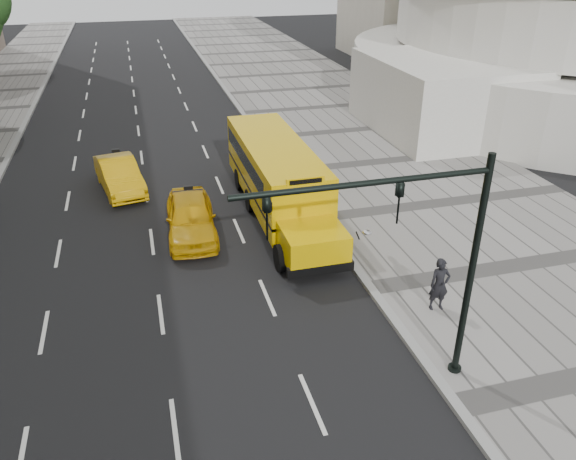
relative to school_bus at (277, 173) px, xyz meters
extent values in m
plane|color=black|center=(-4.50, -1.47, -1.76)|extent=(140.00, 140.00, 0.00)
cube|color=gray|center=(7.50, -1.47, -1.69)|extent=(12.00, 140.00, 0.15)
cube|color=gray|center=(1.50, -1.47, -1.69)|extent=(0.30, 140.00, 0.15)
cylinder|color=silver|center=(25.50, 12.53, 0.24)|extent=(32.00, 32.00, 4.00)
cube|color=silver|center=(12.50, 8.53, 0.44)|extent=(8.00, 10.00, 4.40)
cube|color=#E0AF00|center=(0.00, 0.31, 0.01)|extent=(2.50, 9.00, 2.45)
cube|color=#E0AF00|center=(0.00, -5.19, -0.66)|extent=(2.20, 2.00, 1.10)
cube|color=black|center=(0.00, -6.07, -1.21)|extent=(2.38, 0.25, 0.35)
cube|color=black|center=(0.00, 0.31, -0.51)|extent=(2.52, 9.00, 0.12)
cube|color=black|center=(0.00, -4.13, 0.49)|extent=(2.05, 0.10, 0.90)
cube|color=black|center=(0.00, 0.81, 0.49)|extent=(2.52, 7.50, 0.70)
cube|color=#E0AF00|center=(0.00, -4.14, 1.29)|extent=(1.40, 0.12, 0.28)
ellipsoid|color=silver|center=(1.52, -6.59, 0.14)|extent=(0.32, 0.32, 0.14)
cylinder|color=black|center=(1.28, -6.37, -0.06)|extent=(0.36, 0.47, 0.58)
cylinder|color=black|center=(-1.13, -4.89, -1.26)|extent=(0.30, 1.00, 1.00)
cylinder|color=black|center=(1.13, -4.89, -1.26)|extent=(0.30, 1.00, 1.00)
cylinder|color=black|center=(-1.13, 0.31, -1.26)|extent=(0.30, 1.00, 1.00)
cylinder|color=black|center=(1.13, 0.31, -1.26)|extent=(0.30, 1.00, 1.00)
cylinder|color=black|center=(-1.13, 2.81, -1.26)|extent=(0.30, 1.00, 1.00)
cylinder|color=black|center=(1.13, 2.81, -1.26)|extent=(0.30, 1.00, 1.00)
imported|color=#DCA009|center=(-3.88, -1.33, -0.96)|extent=(2.17, 4.83, 1.61)
imported|color=#DCA009|center=(-6.61, 4.14, -1.00)|extent=(2.49, 4.89, 1.54)
imported|color=black|center=(3.03, -8.70, -0.72)|extent=(0.69, 0.50, 1.78)
cylinder|color=black|center=(2.10, -11.44, 1.44)|extent=(0.18, 0.18, 6.40)
cylinder|color=black|center=(2.10, -11.44, -1.64)|extent=(0.36, 0.36, 0.25)
cylinder|color=black|center=(-0.90, -11.44, 4.24)|extent=(6.00, 0.14, 0.14)
imported|color=black|center=(-0.10, -11.44, 3.69)|extent=(0.16, 0.20, 1.00)
imported|color=black|center=(-3.10, -11.44, 3.69)|extent=(0.16, 0.20, 1.00)
camera|label=1|loc=(-5.45, -21.70, 8.88)|focal=35.00mm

